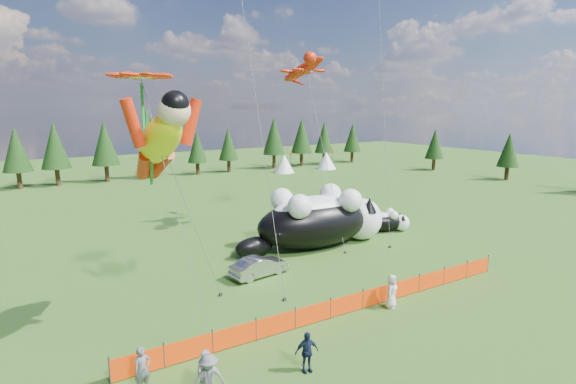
# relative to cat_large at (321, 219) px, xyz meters

# --- Properties ---
(ground) EXTENTS (160.00, 160.00, 0.00)m
(ground) POSITION_rel_cat_large_xyz_m (-5.26, -6.68, -2.04)
(ground) COLOR #0C3409
(ground) RESTS_ON ground
(safety_fence) EXTENTS (22.06, 0.06, 1.10)m
(safety_fence) POSITION_rel_cat_large_xyz_m (-5.26, -9.68, -1.54)
(safety_fence) COLOR #262626
(safety_fence) RESTS_ON ground
(tree_line) EXTENTS (90.00, 4.00, 8.00)m
(tree_line) POSITION_rel_cat_large_xyz_m (-5.26, 38.32, 1.96)
(tree_line) COLOR black
(tree_line) RESTS_ON ground
(festival_tents) EXTENTS (50.00, 3.20, 2.80)m
(festival_tents) POSITION_rel_cat_large_xyz_m (5.74, 33.32, -0.64)
(festival_tents) COLOR white
(festival_tents) RESTS_ON ground
(cat_large) EXTENTS (11.92, 4.63, 4.30)m
(cat_large) POSITION_rel_cat_large_xyz_m (0.00, 0.00, 0.00)
(cat_large) COLOR black
(cat_large) RESTS_ON ground
(cat_small) EXTENTS (4.68, 3.25, 1.81)m
(cat_small) POSITION_rel_cat_large_xyz_m (6.65, 0.58, -1.18)
(cat_small) COLOR black
(cat_small) RESTS_ON ground
(car) EXTENTS (3.83, 1.85, 1.21)m
(car) POSITION_rel_cat_large_xyz_m (-6.61, -3.00, -1.44)
(car) COLOR #B5B6BA
(car) RESTS_ON ground
(spectator_a) EXTENTS (0.70, 0.54, 1.71)m
(spectator_a) POSITION_rel_cat_large_xyz_m (-15.31, -10.72, -1.19)
(spectator_a) COLOR #595A5E
(spectator_a) RESTS_ON ground
(spectator_b) EXTENTS (0.94, 0.79, 1.68)m
(spectator_b) POSITION_rel_cat_large_xyz_m (-13.43, -12.09, -1.21)
(spectator_b) COLOR silver
(spectator_b) RESTS_ON ground
(spectator_c) EXTENTS (1.02, 0.66, 1.62)m
(spectator_c) POSITION_rel_cat_large_xyz_m (-9.65, -12.71, -1.23)
(spectator_c) COLOR #131C35
(spectator_c) RESTS_ON ground
(spectator_d) EXTENTS (1.31, 1.02, 1.80)m
(spectator_d) POSITION_rel_cat_large_xyz_m (-13.53, -12.55, -1.14)
(spectator_d) COLOR #595A5E
(spectator_d) RESTS_ON ground
(spectator_e) EXTENTS (1.01, 0.90, 1.74)m
(spectator_e) POSITION_rel_cat_large_xyz_m (-2.90, -10.28, -1.17)
(spectator_e) COLOR silver
(spectator_e) RESTS_ON ground
(superhero_kite) EXTENTS (5.77, 5.12, 11.30)m
(superhero_kite) POSITION_rel_cat_large_xyz_m (-13.08, -6.37, 6.56)
(superhero_kite) COLOR yellow
(superhero_kite) RESTS_ON ground
(gecko_kite) EXTENTS (4.54, 12.02, 15.49)m
(gecko_kite) POSITION_rel_cat_large_xyz_m (2.33, 6.00, 10.96)
(gecko_kite) COLOR red
(gecko_kite) RESTS_ON ground
(flower_kite) EXTENTS (3.06, 4.61, 11.67)m
(flower_kite) POSITION_rel_cat_large_xyz_m (-13.59, -5.91, 9.08)
(flower_kite) COLOR red
(flower_kite) RESTS_ON ground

